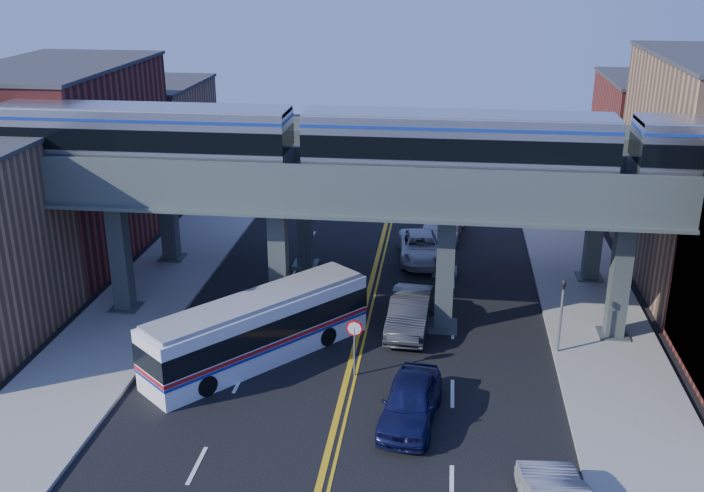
{
  "coord_description": "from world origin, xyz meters",
  "views": [
    {
      "loc": [
        3.84,
        -26.46,
        17.08
      ],
      "look_at": [
        -0.28,
        6.78,
        4.52
      ],
      "focal_mm": 40.0,
      "sensor_mm": 36.0,
      "label": 1
    }
  ],
  "objects_px": {
    "car_lane_a": "(411,402)",
    "car_lane_d": "(443,222)",
    "transit_bus": "(259,329)",
    "car_lane_c": "(421,247)",
    "stop_sign": "(355,339)",
    "car_lane_b": "(410,312)",
    "traffic_signal": "(562,308)",
    "transit_train": "(457,145)"
  },
  "relations": [
    {
      "from": "transit_bus",
      "to": "car_lane_b",
      "type": "bearing_deg",
      "value": -19.65
    },
    {
      "from": "traffic_signal",
      "to": "transit_bus",
      "type": "height_order",
      "value": "traffic_signal"
    },
    {
      "from": "car_lane_c",
      "to": "car_lane_d",
      "type": "height_order",
      "value": "car_lane_d"
    },
    {
      "from": "car_lane_a",
      "to": "car_lane_b",
      "type": "distance_m",
      "value": 7.96
    },
    {
      "from": "traffic_signal",
      "to": "transit_train",
      "type": "bearing_deg",
      "value": 157.85
    },
    {
      "from": "car_lane_c",
      "to": "stop_sign",
      "type": "bearing_deg",
      "value": -105.02
    },
    {
      "from": "traffic_signal",
      "to": "car_lane_d",
      "type": "height_order",
      "value": "traffic_signal"
    },
    {
      "from": "car_lane_a",
      "to": "car_lane_d",
      "type": "relative_size",
      "value": 0.84
    },
    {
      "from": "transit_train",
      "to": "traffic_signal",
      "type": "xyz_separation_m",
      "value": [
        4.91,
        -2.0,
        -6.78
      ]
    },
    {
      "from": "transit_bus",
      "to": "car_lane_d",
      "type": "bearing_deg",
      "value": 16.11
    },
    {
      "from": "transit_train",
      "to": "transit_bus",
      "type": "relative_size",
      "value": 4.33
    },
    {
      "from": "transit_bus",
      "to": "car_lane_b",
      "type": "relative_size",
      "value": 1.84
    },
    {
      "from": "car_lane_d",
      "to": "car_lane_b",
      "type": "bearing_deg",
      "value": -88.33
    },
    {
      "from": "car_lane_d",
      "to": "car_lane_c",
      "type": "bearing_deg",
      "value": -98.22
    },
    {
      "from": "car_lane_b",
      "to": "car_lane_c",
      "type": "height_order",
      "value": "car_lane_b"
    },
    {
      "from": "car_lane_a",
      "to": "car_lane_d",
      "type": "bearing_deg",
      "value": 94.26
    },
    {
      "from": "car_lane_c",
      "to": "car_lane_a",
      "type": "bearing_deg",
      "value": -94.84
    },
    {
      "from": "transit_bus",
      "to": "car_lane_c",
      "type": "distance_m",
      "value": 14.65
    },
    {
      "from": "car_lane_a",
      "to": "car_lane_c",
      "type": "xyz_separation_m",
      "value": [
        -0.3,
        17.24,
        -0.1
      ]
    },
    {
      "from": "stop_sign",
      "to": "car_lane_b",
      "type": "relative_size",
      "value": 0.49
    },
    {
      "from": "stop_sign",
      "to": "traffic_signal",
      "type": "relative_size",
      "value": 0.64
    },
    {
      "from": "traffic_signal",
      "to": "car_lane_d",
      "type": "bearing_deg",
      "value": 109.21
    },
    {
      "from": "transit_bus",
      "to": "stop_sign",
      "type": "bearing_deg",
      "value": -62.19
    },
    {
      "from": "car_lane_d",
      "to": "car_lane_a",
      "type": "bearing_deg",
      "value": -84.96
    },
    {
      "from": "transit_bus",
      "to": "traffic_signal",
      "type": "bearing_deg",
      "value": -40.91
    },
    {
      "from": "car_lane_a",
      "to": "car_lane_b",
      "type": "relative_size",
      "value": 0.94
    },
    {
      "from": "stop_sign",
      "to": "car_lane_d",
      "type": "height_order",
      "value": "stop_sign"
    },
    {
      "from": "transit_train",
      "to": "stop_sign",
      "type": "bearing_deg",
      "value": -128.57
    },
    {
      "from": "stop_sign",
      "to": "car_lane_c",
      "type": "relative_size",
      "value": 0.48
    },
    {
      "from": "car_lane_c",
      "to": "transit_bus",
      "type": "bearing_deg",
      "value": -122.96
    },
    {
      "from": "car_lane_c",
      "to": "car_lane_d",
      "type": "bearing_deg",
      "value": 68.38
    },
    {
      "from": "transit_bus",
      "to": "transit_train",
      "type": "bearing_deg",
      "value": -23.96
    },
    {
      "from": "car_lane_a",
      "to": "car_lane_b",
      "type": "height_order",
      "value": "car_lane_b"
    },
    {
      "from": "traffic_signal",
      "to": "car_lane_a",
      "type": "bearing_deg",
      "value": -135.53
    },
    {
      "from": "car_lane_a",
      "to": "car_lane_c",
      "type": "height_order",
      "value": "car_lane_a"
    },
    {
      "from": "traffic_signal",
      "to": "transit_bus",
      "type": "xyz_separation_m",
      "value": [
        -13.31,
        -2.01,
        -0.86
      ]
    },
    {
      "from": "transit_train",
      "to": "car_lane_d",
      "type": "relative_size",
      "value": 7.11
    },
    {
      "from": "transit_bus",
      "to": "car_lane_a",
      "type": "xyz_separation_m",
      "value": [
        6.97,
        -4.21,
        -0.59
      ]
    },
    {
      "from": "transit_train",
      "to": "car_lane_c",
      "type": "distance_m",
      "value": 12.4
    },
    {
      "from": "stop_sign",
      "to": "transit_bus",
      "type": "distance_m",
      "value": 4.53
    },
    {
      "from": "transit_bus",
      "to": "car_lane_d",
      "type": "xyz_separation_m",
      "value": [
        7.92,
        17.46,
        -0.57
      ]
    },
    {
      "from": "transit_train",
      "to": "car_lane_a",
      "type": "height_order",
      "value": "transit_train"
    }
  ]
}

